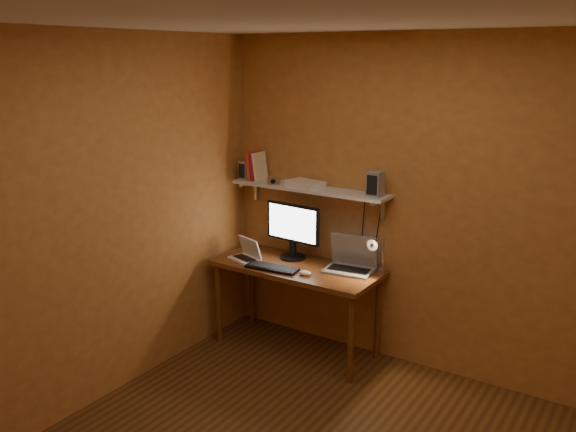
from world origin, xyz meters
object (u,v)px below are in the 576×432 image
Objects in this scene: monitor at (293,228)px; laptop at (351,261)px; desk at (296,275)px; wall_shelf at (309,189)px; router at (305,184)px; desk_lamp at (377,251)px; shelf_camera at (274,181)px; mouse at (305,273)px; speaker_left at (245,170)px; speaker_right at (375,184)px; netbook at (247,254)px; keyboard at (272,268)px.

monitor is 0.58m from laptop.
wall_shelf is (0.00, 0.19, 0.69)m from desk.
laptop is 0.74m from router.
shelf_camera is (-0.96, -0.01, 0.45)m from desk_lamp.
shelf_camera is (-0.30, -0.08, 0.05)m from wall_shelf.
mouse is (-0.25, -0.31, -0.06)m from laptop.
wall_shelf is at bearing 14.96° from shelf_camera.
laptop is 1.24m from speaker_left.
speaker_left reaches higher than desk.
mouse is 0.59m from desk_lamp.
wall_shelf is 3.73× the size of desk_lamp.
wall_shelf is 2.68× the size of monitor.
wall_shelf is at bearing -178.34° from speaker_right.
mouse is at bearing -39.86° from monitor.
netbook is 0.69× the size of keyboard.
router is at bearing -178.04° from speaker_right.
speaker_left reaches higher than desk_lamp.
netbook is at bearing -170.64° from laptop.
monitor is 1.20× the size of keyboard.
desk is 0.48m from laptop.
wall_shelf is 0.06m from router.
speaker_right is (0.71, 0.36, 0.71)m from keyboard.
desk is 0.72m from wall_shelf.
monitor is 0.49m from mouse.
desk_lamp is at bearing -39.97° from speaker_right.
monitor reaches higher than mouse.
shelf_camera is at bearing -172.91° from speaker_right.
netbook is at bearing -168.17° from desk_lamp.
wall_shelf is 0.31m from shelf_camera.
desk_lamp reaches higher than netbook.
speaker_left is at bearing 144.34° from netbook.
netbook is 2.94× the size of mouse.
desk is 3.38× the size of laptop.
mouse is at bearing -40.70° from desk.
speaker_right is (0.60, -0.01, 0.11)m from wall_shelf.
mouse is (0.18, -0.15, 0.10)m from desk.
router is (-0.70, 0.07, 0.44)m from desk_lamp.
router reaches higher than monitor.
shelf_camera is at bearing 75.94° from netbook.
mouse is 0.52× the size of speaker_right.
speaker_left reaches higher than monitor.
keyboard is (-0.54, -0.34, -0.06)m from laptop.
speaker_right reaches higher than speaker_left.
router reaches higher than keyboard.
router reaches higher than laptop.
desk is 4.74× the size of router.
mouse is at bearing -12.88° from speaker_left.
netbook reaches higher than mouse.
monitor is at bearing 9.89° from shelf_camera.
shelf_camera is (-0.18, 0.30, 0.65)m from keyboard.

